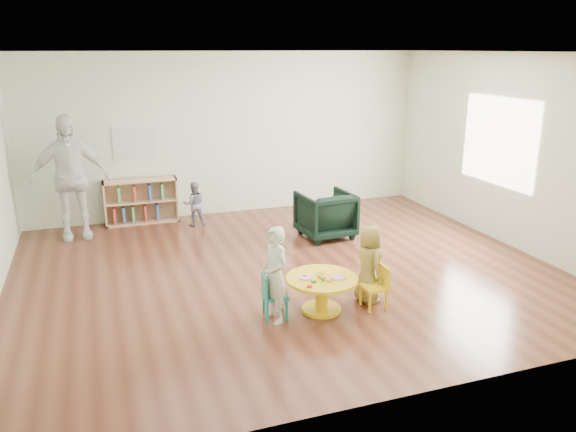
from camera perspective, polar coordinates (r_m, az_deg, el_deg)
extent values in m
plane|color=#55291B|center=(7.51, -0.19, -5.56)|extent=(7.00, 7.00, 0.00)
cube|color=white|center=(6.95, -0.22, 15.91)|extent=(7.00, 6.00, 0.10)
cube|color=beige|center=(9.94, -5.92, 8.26)|extent=(7.00, 0.10, 2.80)
cube|color=beige|center=(4.47, 12.47, -2.58)|extent=(7.00, 0.10, 2.80)
cube|color=beige|center=(8.86, 21.84, 6.12)|extent=(0.10, 6.00, 2.80)
cube|color=white|center=(9.06, 20.58, 7.10)|extent=(0.02, 1.60, 1.30)
cylinder|color=yellow|center=(6.37, 3.44, -8.06)|extent=(0.14, 0.14, 0.37)
cylinder|color=yellow|center=(6.44, 3.42, -9.40)|extent=(0.45, 0.45, 0.04)
cylinder|color=yellow|center=(6.28, 3.47, -6.39)|extent=(0.80, 0.80, 0.04)
cylinder|color=pink|center=(6.25, 1.80, -6.25)|extent=(0.15, 0.15, 0.02)
cylinder|color=pink|center=(6.27, 5.10, -6.22)|extent=(0.17, 0.17, 0.02)
cylinder|color=yellow|center=(6.25, 3.39, -6.14)|extent=(0.07, 0.13, 0.04)
cylinder|color=#136C30|center=(6.17, 3.54, -6.44)|extent=(0.03, 0.05, 0.02)
cylinder|color=#136C30|center=(6.32, 3.24, -5.84)|extent=(0.03, 0.05, 0.02)
cube|color=red|center=(6.02, 2.20, -7.16)|extent=(0.07, 0.07, 0.02)
cube|color=orange|center=(6.17, 4.21, -6.58)|extent=(0.05, 0.05, 0.02)
cube|color=#183EBB|center=(6.27, 1.72, -6.17)|extent=(0.07, 0.06, 0.02)
cube|color=#136C30|center=(6.14, 2.62, -6.67)|extent=(0.06, 0.06, 0.02)
cube|color=red|center=(6.31, 3.38, -6.02)|extent=(0.07, 0.06, 0.02)
cube|color=teal|center=(6.19, -1.32, -8.10)|extent=(0.30, 0.30, 0.04)
cube|color=teal|center=(6.11, -2.41, -7.05)|extent=(0.06, 0.27, 0.23)
cylinder|color=teal|center=(6.32, -2.48, -8.89)|extent=(0.03, 0.03, 0.23)
cylinder|color=teal|center=(6.13, -2.12, -9.74)|extent=(0.03, 0.03, 0.23)
cylinder|color=teal|center=(6.36, -0.54, -8.72)|extent=(0.03, 0.03, 0.23)
cylinder|color=teal|center=(6.17, -0.12, -9.56)|extent=(0.03, 0.03, 0.23)
cube|color=yellow|center=(6.48, 8.73, -7.16)|extent=(0.27, 0.27, 0.04)
cube|color=yellow|center=(6.48, 9.67, -5.93)|extent=(0.04, 0.27, 0.23)
cylinder|color=yellow|center=(6.50, 9.96, -8.42)|extent=(0.03, 0.03, 0.23)
cylinder|color=yellow|center=(6.66, 9.02, -7.72)|extent=(0.03, 0.03, 0.23)
cylinder|color=yellow|center=(6.40, 8.32, -8.75)|extent=(0.03, 0.03, 0.23)
cylinder|color=yellow|center=(6.57, 7.41, -8.03)|extent=(0.03, 0.03, 0.23)
cube|color=tan|center=(9.72, -18.12, 1.13)|extent=(0.03, 0.30, 0.75)
cube|color=tan|center=(9.80, -11.29, 1.77)|extent=(0.03, 0.30, 0.75)
cube|color=tan|center=(9.84, -14.54, -0.56)|extent=(1.20, 0.30, 0.03)
cube|color=tan|center=(9.66, -14.84, 3.52)|extent=(1.20, 0.30, 0.03)
cube|color=tan|center=(9.74, -14.69, 1.46)|extent=(1.14, 0.28, 0.03)
cube|color=tan|center=(9.88, -14.76, 1.66)|extent=(1.20, 0.02, 0.75)
cube|color=#CE4737|center=(9.76, -17.22, 0.08)|extent=(0.04, 0.18, 0.26)
cube|color=#3672BE|center=(9.76, -16.34, 0.16)|extent=(0.04, 0.18, 0.26)
cube|color=#56BA65|center=(9.77, -15.47, 0.24)|extent=(0.04, 0.18, 0.26)
cube|color=#CE4737|center=(9.78, -14.30, 0.35)|extent=(0.04, 0.18, 0.26)
cube|color=#3672BE|center=(9.80, -13.14, 0.46)|extent=(0.04, 0.18, 0.26)
cube|color=#56BA65|center=(9.67, -16.80, 2.09)|extent=(0.04, 0.18, 0.26)
cube|color=#CE4737|center=(9.68, -15.33, 2.23)|extent=(0.04, 0.18, 0.26)
cube|color=#3672BE|center=(9.70, -13.86, 2.37)|extent=(0.04, 0.18, 0.26)
cube|color=#56BA65|center=(9.72, -12.69, 2.47)|extent=(0.04, 0.18, 0.26)
cube|color=white|center=(9.70, -15.19, 7.25)|extent=(0.74, 0.01, 0.54)
cube|color=red|center=(9.69, -15.19, 7.25)|extent=(0.70, 0.00, 0.50)
imported|color=black|center=(8.74, 3.83, 0.16)|extent=(0.83, 0.85, 0.72)
imported|color=silver|center=(6.00, -1.33, -6.01)|extent=(0.34, 0.44, 1.06)
imported|color=yellow|center=(6.55, 8.18, -4.83)|extent=(0.31, 0.46, 0.92)
imported|color=#191A40|center=(9.40, -9.51, 1.22)|extent=(0.38, 0.30, 0.75)
imported|color=white|center=(9.15, -21.30, 3.66)|extent=(1.16, 0.56, 1.92)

